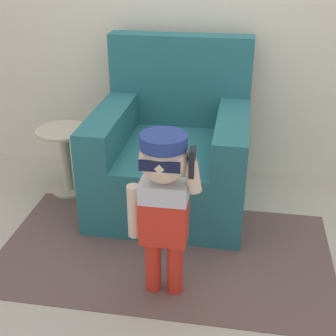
{
  "coord_description": "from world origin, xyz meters",
  "views": [
    {
      "loc": [
        0.25,
        -2.51,
        1.64
      ],
      "look_at": [
        -0.13,
        -0.23,
        0.48
      ],
      "focal_mm": 50.0,
      "sensor_mm": 36.0,
      "label": 1
    }
  ],
  "objects": [
    {
      "name": "person_child",
      "position": [
        -0.07,
        -0.67,
        0.57
      ],
      "size": [
        0.35,
        0.26,
        0.86
      ],
      "color": "red",
      "rests_on": "ground_plane"
    },
    {
      "name": "rug",
      "position": [
        -0.13,
        -0.35,
        0.0
      ],
      "size": [
        1.88,
        1.05,
        0.01
      ],
      "color": "brown",
      "rests_on": "ground_plane"
    },
    {
      "name": "armchair",
      "position": [
        -0.18,
        0.26,
        0.35
      ],
      "size": [
        0.96,
        0.96,
        1.05
      ],
      "color": "#286B70",
      "rests_on": "ground_plane"
    },
    {
      "name": "ground_plane",
      "position": [
        0.0,
        0.0,
        0.0
      ],
      "size": [
        10.0,
        10.0,
        0.0
      ],
      "primitive_type": "plane",
      "color": "#BCB29E"
    },
    {
      "name": "side_table",
      "position": [
        -0.92,
        0.23,
        0.29
      ],
      "size": [
        0.36,
        0.36,
        0.47
      ],
      "color": "beige",
      "rests_on": "ground_plane"
    }
  ]
}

